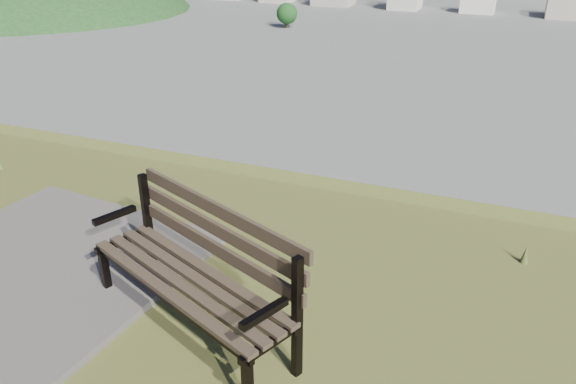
% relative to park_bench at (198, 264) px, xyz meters
% --- Properties ---
extents(park_bench, '(1.98, 1.29, 0.99)m').
position_rel_park_bench_xyz_m(park_bench, '(0.00, 0.00, 0.00)').
color(park_bench, '#3C2E22').
rests_on(park_bench, hilltop_mesa).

